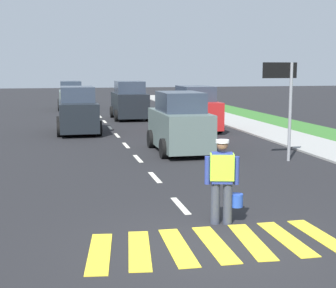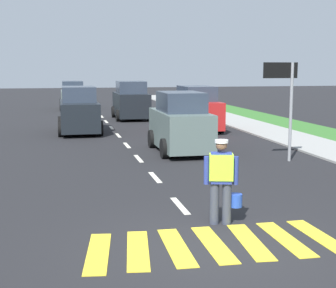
% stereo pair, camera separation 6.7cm
% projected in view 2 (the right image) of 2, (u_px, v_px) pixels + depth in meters
% --- Properties ---
extents(ground_plane, '(96.00, 96.00, 0.00)m').
position_uv_depth(ground_plane, '(106.00, 121.00, 28.96)').
color(ground_plane, black).
extents(sidewalk_right, '(2.40, 72.00, 0.14)m').
position_uv_depth(sidewalk_right, '(316.00, 146.00, 19.82)').
color(sidewalk_right, '#9E9E99').
rests_on(sidewalk_right, ground).
extents(crosswalk_stripes, '(4.51, 1.93, 0.01)m').
position_uv_depth(crosswalk_stripes, '(214.00, 244.00, 8.82)').
color(crosswalk_stripes, yellow).
rests_on(crosswalk_stripes, ground).
extents(lane_center_line, '(0.14, 46.40, 0.01)m').
position_uv_depth(lane_center_line, '(100.00, 114.00, 33.02)').
color(lane_center_line, silver).
rests_on(lane_center_line, ground).
extents(road_worker, '(0.77, 0.39, 1.67)m').
position_uv_depth(road_worker, '(222.00, 177.00, 9.86)').
color(road_worker, '#383D4C').
rests_on(road_worker, ground).
extents(lane_direction_sign, '(1.16, 0.11, 3.20)m').
position_uv_depth(lane_direction_sign, '(285.00, 87.00, 16.27)').
color(lane_direction_sign, gray).
rests_on(lane_direction_sign, ground).
extents(car_outgoing_ahead, '(1.88, 3.83, 2.18)m').
position_uv_depth(car_outgoing_ahead, '(180.00, 124.00, 18.30)').
color(car_outgoing_ahead, slate).
rests_on(car_outgoing_ahead, ground).
extents(car_parked_far, '(1.91, 4.18, 2.15)m').
position_uv_depth(car_parked_far, '(196.00, 110.00, 24.64)').
color(car_parked_far, red).
rests_on(car_parked_far, ground).
extents(car_oncoming_third, '(1.91, 4.38, 2.05)m').
position_uv_depth(car_oncoming_third, '(73.00, 96.00, 37.04)').
color(car_oncoming_third, slate).
rests_on(car_oncoming_third, ground).
extents(car_outgoing_far, '(2.04, 3.83, 2.24)m').
position_uv_depth(car_outgoing_far, '(131.00, 102.00, 29.95)').
color(car_outgoing_far, black).
rests_on(car_outgoing_far, ground).
extents(car_oncoming_second, '(1.97, 4.07, 2.16)m').
position_uv_depth(car_oncoming_second, '(79.00, 111.00, 23.71)').
color(car_oncoming_second, black).
rests_on(car_oncoming_second, ground).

